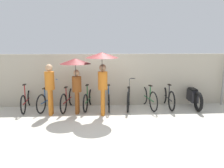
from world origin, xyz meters
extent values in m
plane|color=beige|center=(0.00, 0.00, 0.00)|extent=(30.00, 30.00, 0.00)
cube|color=#B2A893|center=(0.00, 2.00, 1.02)|extent=(14.31, 0.12, 2.03)
torus|color=black|center=(-2.71, 2.08, 0.34)|extent=(0.11, 0.68, 0.68)
torus|color=black|center=(-2.61, 1.01, 0.34)|extent=(0.11, 0.68, 0.68)
cylinder|color=maroon|center=(-2.66, 1.54, 0.34)|extent=(0.13, 1.07, 0.04)
cylinder|color=maroon|center=(-2.64, 1.35, 0.65)|extent=(0.04, 0.04, 0.63)
cube|color=black|center=(-2.64, 1.35, 0.98)|extent=(0.11, 0.21, 0.03)
cylinder|color=maroon|center=(-2.71, 2.08, 0.66)|extent=(0.04, 0.04, 0.64)
cylinder|color=maroon|center=(-2.71, 2.08, 0.98)|extent=(0.44, 0.07, 0.03)
torus|color=black|center=(-1.79, 1.98, 0.35)|extent=(0.20, 0.69, 0.69)
torus|color=black|center=(-2.01, 1.04, 0.35)|extent=(0.20, 0.69, 0.69)
cylinder|color=#19478C|center=(-1.90, 1.51, 0.35)|extent=(0.25, 0.95, 0.04)
cylinder|color=#19478C|center=(-1.94, 1.35, 0.58)|extent=(0.04, 0.04, 0.48)
cube|color=black|center=(-1.94, 1.35, 0.84)|extent=(0.13, 0.21, 0.03)
cylinder|color=#19478C|center=(-1.79, 1.98, 0.71)|extent=(0.04, 0.04, 0.72)
cylinder|color=#19478C|center=(-1.79, 1.98, 1.07)|extent=(0.44, 0.12, 0.03)
torus|color=black|center=(-1.06, 2.03, 0.36)|extent=(0.16, 0.72, 0.72)
torus|color=black|center=(-1.22, 0.96, 0.36)|extent=(0.16, 0.72, 0.72)
cylinder|color=maroon|center=(-1.14, 1.50, 0.36)|extent=(0.19, 1.07, 0.04)
cylinder|color=maroon|center=(-1.17, 1.31, 0.61)|extent=(0.04, 0.04, 0.50)
cube|color=black|center=(-1.17, 1.31, 0.88)|extent=(0.12, 0.21, 0.03)
cylinder|color=maroon|center=(-1.06, 2.03, 0.68)|extent=(0.04, 0.04, 0.65)
cylinder|color=maroon|center=(-1.06, 2.03, 1.01)|extent=(0.44, 0.09, 0.03)
torus|color=black|center=(-0.30, 2.06, 0.34)|extent=(0.17, 0.68, 0.68)
torus|color=black|center=(-0.46, 1.07, 0.34)|extent=(0.17, 0.68, 0.68)
cylinder|color=#19662D|center=(-0.38, 1.56, 0.34)|extent=(0.20, 1.00, 0.04)
cylinder|color=#19662D|center=(-0.41, 1.39, 0.63)|extent=(0.04, 0.04, 0.58)
cube|color=black|center=(-0.41, 1.39, 0.94)|extent=(0.12, 0.21, 0.03)
cylinder|color=#19662D|center=(-0.30, 2.06, 0.69)|extent=(0.04, 0.04, 0.70)
cylinder|color=#19662D|center=(-0.30, 2.06, 1.04)|extent=(0.44, 0.10, 0.03)
torus|color=black|center=(0.39, 1.99, 0.34)|extent=(0.05, 0.68, 0.67)
torus|color=black|center=(0.37, 1.00, 0.34)|extent=(0.05, 0.68, 0.67)
cylinder|color=#19478C|center=(0.38, 1.50, 0.34)|extent=(0.05, 0.99, 0.04)
cylinder|color=#19478C|center=(0.38, 1.32, 0.63)|extent=(0.04, 0.04, 0.59)
cube|color=black|center=(0.38, 1.32, 0.94)|extent=(0.09, 0.20, 0.03)
cylinder|color=#19478C|center=(0.39, 1.99, 0.71)|extent=(0.04, 0.04, 0.74)
cylinder|color=#19478C|center=(0.39, 1.99, 1.08)|extent=(0.44, 0.03, 0.03)
torus|color=black|center=(1.22, 1.95, 0.38)|extent=(0.19, 0.75, 0.75)
torus|color=black|center=(1.05, 1.01, 0.38)|extent=(0.19, 0.75, 0.75)
cylinder|color=black|center=(1.14, 1.48, 0.38)|extent=(0.21, 0.95, 0.04)
cylinder|color=black|center=(1.11, 1.32, 0.60)|extent=(0.04, 0.04, 0.45)
cube|color=black|center=(1.11, 1.32, 0.85)|extent=(0.12, 0.21, 0.03)
cylinder|color=black|center=(1.22, 1.95, 0.73)|extent=(0.04, 0.04, 0.70)
cylinder|color=black|center=(1.22, 1.95, 1.08)|extent=(0.44, 0.11, 0.03)
torus|color=black|center=(1.82, 2.02, 0.37)|extent=(0.16, 0.74, 0.74)
torus|color=black|center=(1.98, 1.03, 0.37)|extent=(0.16, 0.74, 0.74)
cylinder|color=#19662D|center=(1.90, 1.53, 0.37)|extent=(0.19, 1.00, 0.04)
cylinder|color=#19662D|center=(1.93, 1.35, 0.63)|extent=(0.04, 0.04, 0.51)
cube|color=black|center=(1.93, 1.35, 0.90)|extent=(0.12, 0.21, 0.03)
cylinder|color=#19662D|center=(1.82, 2.02, 0.66)|extent=(0.04, 0.04, 0.58)
cylinder|color=#19662D|center=(1.82, 2.02, 0.95)|extent=(0.44, 0.10, 0.03)
torus|color=black|center=(2.67, 2.10, 0.37)|extent=(0.06, 0.74, 0.74)
torus|color=black|center=(2.65, 1.06, 0.37)|extent=(0.06, 0.74, 0.74)
cylinder|color=black|center=(2.66, 1.58, 0.37)|extent=(0.05, 1.05, 0.04)
cylinder|color=black|center=(2.66, 1.40, 0.63)|extent=(0.04, 0.04, 0.53)
cube|color=black|center=(2.66, 1.40, 0.91)|extent=(0.09, 0.20, 0.03)
cylinder|color=black|center=(2.67, 2.10, 0.72)|extent=(0.04, 0.04, 0.69)
cylinder|color=black|center=(2.67, 2.10, 1.06)|extent=(0.44, 0.03, 0.03)
cylinder|color=#C66B1E|center=(-1.63, 0.97, 0.45)|extent=(0.13, 0.13, 0.89)
cylinder|color=#C66B1E|center=(-1.64, 0.79, 0.45)|extent=(0.13, 0.13, 0.89)
cylinder|color=#C66B1E|center=(-1.64, 0.88, 1.20)|extent=(0.32, 0.32, 0.61)
sphere|color=tan|center=(-1.64, 0.88, 1.64)|extent=(0.23, 0.23, 0.23)
cylinder|color=brown|center=(-0.73, 1.08, 0.39)|extent=(0.13, 0.13, 0.79)
cylinder|color=brown|center=(-0.75, 0.90, 0.39)|extent=(0.13, 0.13, 0.79)
cylinder|color=brown|center=(-0.74, 0.99, 1.05)|extent=(0.32, 0.32, 0.53)
sphere|color=tan|center=(-0.74, 0.99, 1.44)|extent=(0.20, 0.20, 0.20)
cylinder|color=#332D28|center=(-0.75, 0.85, 1.42)|extent=(0.02, 0.02, 0.68)
cone|color=#591919|center=(-0.75, 0.85, 1.86)|extent=(1.05, 1.05, 0.18)
cylinder|color=#C66B1E|center=(0.17, 0.86, 0.45)|extent=(0.13, 0.13, 0.89)
cylinder|color=#C66B1E|center=(0.14, 0.68, 0.45)|extent=(0.13, 0.13, 0.89)
cylinder|color=#C66B1E|center=(0.15, 0.77, 1.20)|extent=(0.32, 0.32, 0.61)
sphere|color=#997051|center=(0.15, 0.77, 1.64)|extent=(0.23, 0.23, 0.23)
cylinder|color=#332D28|center=(0.14, 0.63, 1.60)|extent=(0.02, 0.02, 0.74)
cone|color=#591919|center=(0.14, 0.63, 2.06)|extent=(1.09, 1.09, 0.18)
torus|color=black|center=(3.69, 2.20, 0.36)|extent=(0.17, 0.73, 0.72)
torus|color=black|center=(3.60, 0.94, 0.36)|extent=(0.17, 0.73, 0.72)
cube|color=black|center=(3.65, 1.57, 0.44)|extent=(0.29, 0.71, 0.44)
cube|color=black|center=(3.65, 1.57, 0.69)|extent=(0.26, 0.50, 0.06)
cylinder|color=#B2B2B7|center=(3.69, 2.20, 0.91)|extent=(0.58, 0.08, 0.03)
cylinder|color=gray|center=(4.94, 1.77, 1.18)|extent=(0.07, 0.07, 2.36)
camera|label=1|loc=(0.05, -6.47, 2.45)|focal=35.00mm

